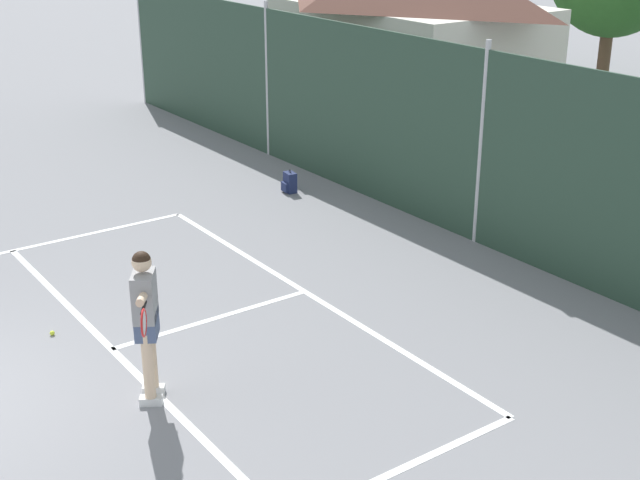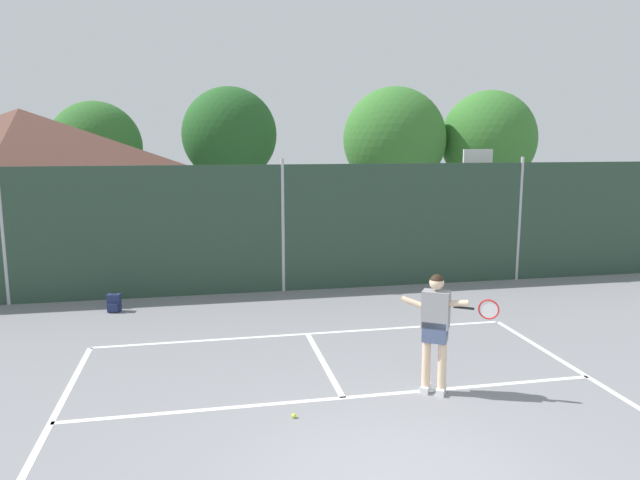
# 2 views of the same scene
# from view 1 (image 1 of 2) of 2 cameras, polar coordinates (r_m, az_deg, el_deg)

# --- Properties ---
(chainlink_fence) EXTENTS (26.09, 0.09, 3.37)m
(chainlink_fence) POSITION_cam_1_polar(r_m,az_deg,el_deg) (14.50, 10.48, 5.87)
(chainlink_fence) COLOR #284233
(chainlink_fence) RESTS_ON ground
(clubhouse_building) EXTENTS (7.06, 4.66, 4.73)m
(clubhouse_building) POSITION_cam_1_polar(r_m,az_deg,el_deg) (22.59, 5.79, 13.88)
(clubhouse_building) COLOR silver
(clubhouse_building) RESTS_ON ground
(tennis_player) EXTENTS (1.29, 0.74, 1.85)m
(tennis_player) POSITION_cam_1_polar(r_m,az_deg,el_deg) (9.97, -11.31, -4.73)
(tennis_player) COLOR silver
(tennis_player) RESTS_ON ground
(tennis_ball) EXTENTS (0.07, 0.07, 0.07)m
(tennis_ball) POSITION_cam_1_polar(r_m,az_deg,el_deg) (12.21, -17.09, -5.83)
(tennis_ball) COLOR #CCE033
(tennis_ball) RESTS_ON ground
(backpack_navy) EXTENTS (0.30, 0.27, 0.46)m
(backpack_navy) POSITION_cam_1_polar(r_m,az_deg,el_deg) (17.17, -2.00, 3.76)
(backpack_navy) COLOR navy
(backpack_navy) RESTS_ON ground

